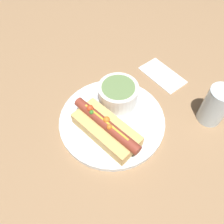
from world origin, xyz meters
TOP-DOWN VIEW (x-y plane):
  - ground_plane at (0.00, 0.00)m, footprint 4.00×4.00m
  - dinner_plate at (0.00, 0.00)m, footprint 0.28×0.28m
  - hot_dog at (0.02, -0.04)m, footprint 0.20×0.08m
  - soup_bowl at (-0.03, 0.05)m, footprint 0.11×0.11m
  - spoon at (-0.08, 0.03)m, footprint 0.06×0.15m
  - drinking_glass at (0.18, 0.19)m, footprint 0.06×0.06m
  - napkin at (-0.01, 0.23)m, footprint 0.15×0.10m

SIDE VIEW (x-z plane):
  - ground_plane at x=0.00m, z-range 0.00..0.00m
  - napkin at x=-0.01m, z-range 0.00..0.01m
  - dinner_plate at x=0.00m, z-range 0.00..0.01m
  - spoon at x=-0.08m, z-range 0.01..0.02m
  - hot_dog at x=0.02m, z-range 0.01..0.07m
  - soup_bowl at x=-0.03m, z-range 0.02..0.08m
  - drinking_glass at x=0.18m, z-range 0.00..0.11m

